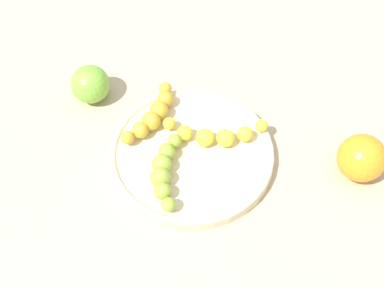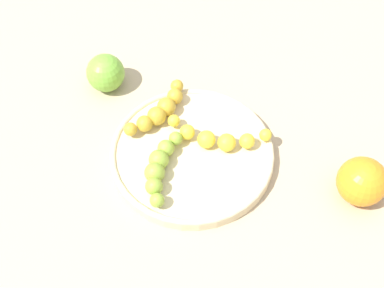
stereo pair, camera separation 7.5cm
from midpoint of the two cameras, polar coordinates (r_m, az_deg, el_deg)
ground_plane at (r=0.82m, az=2.61°, el=-1.71°), size 2.40×2.40×0.00m
fruit_bowl at (r=0.81m, az=2.64°, el=-1.23°), size 0.27×0.27×0.02m
banana_green at (r=0.77m, az=-0.92°, el=-2.77°), size 0.08×0.12×0.03m
banana_yellow at (r=0.81m, az=5.54°, el=0.60°), size 0.16×0.09×0.03m
banana_spotted at (r=0.84m, az=-1.13°, el=3.70°), size 0.12×0.09×0.03m
orange_fruit at (r=0.81m, az=21.25°, el=-4.15°), size 0.08×0.08×0.08m
apple_green at (r=0.90m, az=-7.41°, el=7.85°), size 0.07×0.07×0.07m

